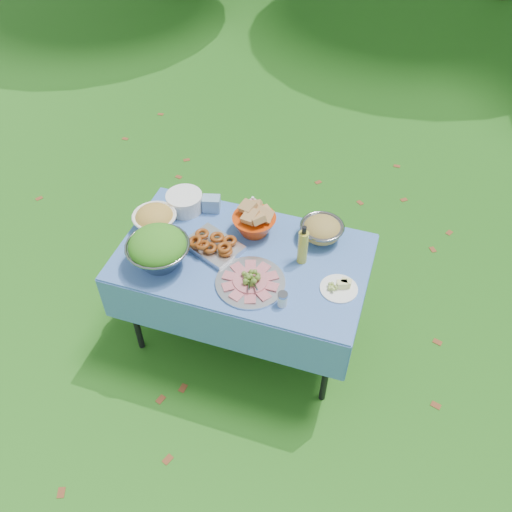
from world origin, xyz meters
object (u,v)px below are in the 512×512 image
at_px(bread_bowl, 254,221).
at_px(oil_bottle, 303,244).
at_px(picnic_table, 244,297).
at_px(plate_stack, 185,202).
at_px(charcuterie_platter, 250,278).
at_px(pasta_bowl_steel, 322,229).
at_px(salad_bowl, 158,249).

bearing_deg(bread_bowl, oil_bottle, -23.76).
height_order(picnic_table, oil_bottle, oil_bottle).
relative_size(plate_stack, charcuterie_platter, 0.59).
bearing_deg(plate_stack, bread_bowl, -7.67).
bearing_deg(plate_stack, oil_bottle, -14.60).
bearing_deg(plate_stack, picnic_table, -30.19).
height_order(picnic_table, pasta_bowl_steel, pasta_bowl_steel).
height_order(bread_bowl, pasta_bowl_steel, bread_bowl).
height_order(pasta_bowl_steel, charcuterie_platter, pasta_bowl_steel).
distance_m(salad_bowl, charcuterie_platter, 0.55).
distance_m(picnic_table, charcuterie_platter, 0.48).
distance_m(picnic_table, pasta_bowl_steel, 0.67).
relative_size(picnic_table, oil_bottle, 5.45).
bearing_deg(picnic_table, pasta_bowl_steel, 35.90).
bearing_deg(oil_bottle, charcuterie_platter, -131.72).
bearing_deg(oil_bottle, salad_bowl, -160.47).
distance_m(salad_bowl, pasta_bowl_steel, 0.97).
height_order(charcuterie_platter, oil_bottle, oil_bottle).
xyz_separation_m(picnic_table, oil_bottle, (0.34, 0.07, 0.51)).
xyz_separation_m(picnic_table, pasta_bowl_steel, (0.40, 0.29, 0.45)).
distance_m(salad_bowl, oil_bottle, 0.82).
xyz_separation_m(bread_bowl, oil_bottle, (0.34, -0.15, 0.04)).
bearing_deg(plate_stack, charcuterie_platter, -38.27).
bearing_deg(salad_bowl, oil_bottle, 19.53).
bearing_deg(bread_bowl, salad_bowl, -135.54).
bearing_deg(charcuterie_platter, pasta_bowl_steel, 58.80).
relative_size(picnic_table, pasta_bowl_steel, 5.65).
height_order(salad_bowl, bread_bowl, salad_bowl).
xyz_separation_m(plate_stack, pasta_bowl_steel, (0.89, 0.01, 0.01)).
bearing_deg(oil_bottle, pasta_bowl_steel, 74.51).
distance_m(charcuterie_platter, oil_bottle, 0.35).
bearing_deg(pasta_bowl_steel, bread_bowl, -169.65).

